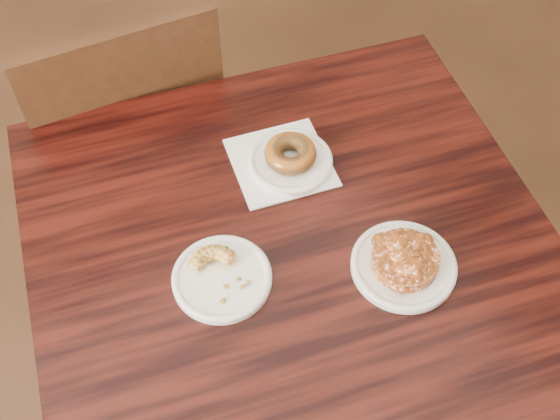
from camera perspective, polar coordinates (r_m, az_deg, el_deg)
room_walls at (r=0.54m, az=-5.89°, el=15.44°), size 5.02×5.02×2.80m
cafe_table at (r=1.50m, az=1.00°, el=-11.08°), size 1.07×1.07×0.75m
chair_far at (r=1.78m, az=-12.38°, el=5.95°), size 0.49×0.49×0.90m
napkin at (r=1.28m, az=0.07°, el=3.89°), size 0.21×0.21×0.00m
plate_donut at (r=1.27m, az=0.84°, el=3.95°), size 0.15×0.15×0.01m
plate_cruller at (r=1.14m, az=-4.73°, el=-5.57°), size 0.16×0.16×0.01m
plate_fritter at (r=1.16m, az=10.01°, el=-4.49°), size 0.17×0.17×0.01m
glazed_donut at (r=1.26m, az=0.86°, el=4.61°), size 0.09×0.09×0.03m
apple_fritter at (r=1.14m, az=10.17°, el=-3.86°), size 0.15×0.15×0.04m
cruller_fragment at (r=1.12m, az=-4.80°, el=-5.08°), size 0.10×0.10×0.03m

